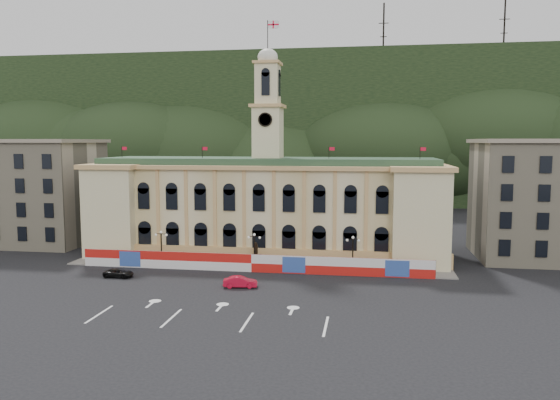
% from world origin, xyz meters
% --- Properties ---
extents(ground, '(260.00, 260.00, 0.00)m').
position_xyz_m(ground, '(0.00, 0.00, 0.00)').
color(ground, black).
rests_on(ground, ground).
extents(lane_markings, '(26.00, 10.00, 0.02)m').
position_xyz_m(lane_markings, '(0.00, -5.00, 0.00)').
color(lane_markings, white).
rests_on(lane_markings, ground).
extents(hill_ridge, '(230.00, 80.00, 64.00)m').
position_xyz_m(hill_ridge, '(0.03, 121.99, 19.48)').
color(hill_ridge, black).
rests_on(hill_ridge, ground).
extents(city_hall, '(56.20, 17.60, 37.10)m').
position_xyz_m(city_hall, '(0.00, 27.63, 7.85)').
color(city_hall, beige).
rests_on(city_hall, ground).
extents(side_building_left, '(21.00, 17.00, 18.60)m').
position_xyz_m(side_building_left, '(-43.00, 30.93, 9.33)').
color(side_building_left, '#BAAE8F').
rests_on(side_building_left, ground).
extents(side_building_right, '(21.00, 17.00, 18.60)m').
position_xyz_m(side_building_right, '(43.00, 30.93, 9.33)').
color(side_building_right, '#BAAE8F').
rests_on(side_building_right, ground).
extents(hoarding_fence, '(50.00, 0.44, 2.50)m').
position_xyz_m(hoarding_fence, '(0.06, 15.07, 1.25)').
color(hoarding_fence, red).
rests_on(hoarding_fence, ground).
extents(pavement, '(56.00, 5.50, 0.16)m').
position_xyz_m(pavement, '(0.00, 17.75, 0.08)').
color(pavement, slate).
rests_on(pavement, ground).
extents(statue, '(1.40, 1.40, 3.72)m').
position_xyz_m(statue, '(0.00, 18.00, 1.19)').
color(statue, '#595651').
rests_on(statue, ground).
extents(lamp_left, '(1.96, 0.44, 5.15)m').
position_xyz_m(lamp_left, '(-14.00, 17.00, 3.07)').
color(lamp_left, black).
rests_on(lamp_left, ground).
extents(lamp_center, '(1.96, 0.44, 5.15)m').
position_xyz_m(lamp_center, '(0.00, 17.00, 3.07)').
color(lamp_center, black).
rests_on(lamp_center, ground).
extents(lamp_right, '(1.96, 0.44, 5.15)m').
position_xyz_m(lamp_right, '(14.00, 17.00, 3.07)').
color(lamp_right, black).
rests_on(lamp_right, ground).
extents(red_sedan, '(2.72, 4.67, 1.40)m').
position_xyz_m(red_sedan, '(0.32, 6.79, 0.70)').
color(red_sedan, red).
rests_on(red_sedan, ground).
extents(black_suv, '(2.04, 4.12, 1.12)m').
position_xyz_m(black_suv, '(-17.05, 9.21, 0.56)').
color(black_suv, black).
rests_on(black_suv, ground).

